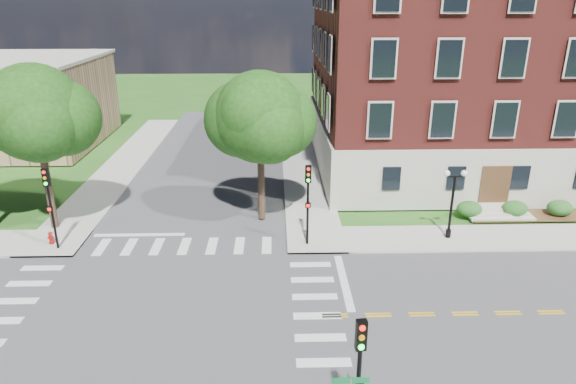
{
  "coord_description": "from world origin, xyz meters",
  "views": [
    {
      "loc": [
        5.34,
        -19.78,
        13.59
      ],
      "look_at": [
        6.06,
        7.57,
        3.2
      ],
      "focal_mm": 32.0,
      "sensor_mm": 36.0,
      "label": 1
    }
  ],
  "objects_px": {
    "traffic_signal_ne": "(308,195)",
    "traffic_signal_nw": "(49,198)",
    "fire_hydrant": "(51,238)",
    "twin_lamp_west": "(452,200)",
    "traffic_signal_se": "(359,370)"
  },
  "relations": [
    {
      "from": "traffic_signal_se",
      "to": "traffic_signal_nw",
      "type": "relative_size",
      "value": 1.0
    },
    {
      "from": "traffic_signal_se",
      "to": "traffic_signal_nw",
      "type": "xyz_separation_m",
      "value": [
        -14.98,
        14.38,
        0.0
      ]
    },
    {
      "from": "traffic_signal_se",
      "to": "traffic_signal_nw",
      "type": "height_order",
      "value": "same"
    },
    {
      "from": "fire_hydrant",
      "to": "twin_lamp_west",
      "type": "bearing_deg",
      "value": 0.55
    },
    {
      "from": "traffic_signal_ne",
      "to": "fire_hydrant",
      "type": "relative_size",
      "value": 6.4
    },
    {
      "from": "traffic_signal_nw",
      "to": "fire_hydrant",
      "type": "height_order",
      "value": "traffic_signal_nw"
    },
    {
      "from": "twin_lamp_west",
      "to": "fire_hydrant",
      "type": "distance_m",
      "value": 23.56
    },
    {
      "from": "traffic_signal_ne",
      "to": "traffic_signal_nw",
      "type": "distance_m",
      "value": 14.36
    },
    {
      "from": "twin_lamp_west",
      "to": "fire_hydrant",
      "type": "height_order",
      "value": "twin_lamp_west"
    },
    {
      "from": "traffic_signal_nw",
      "to": "twin_lamp_west",
      "type": "height_order",
      "value": "traffic_signal_nw"
    },
    {
      "from": "twin_lamp_west",
      "to": "fire_hydrant",
      "type": "relative_size",
      "value": 5.64
    },
    {
      "from": "traffic_signal_nw",
      "to": "fire_hydrant",
      "type": "xyz_separation_m",
      "value": [
        -0.59,
        0.61,
        -2.72
      ]
    },
    {
      "from": "traffic_signal_se",
      "to": "traffic_signal_ne",
      "type": "distance_m",
      "value": 14.57
    },
    {
      "from": "traffic_signal_se",
      "to": "traffic_signal_ne",
      "type": "xyz_separation_m",
      "value": [
        -0.62,
        14.55,
        0.0
      ]
    },
    {
      "from": "traffic_signal_ne",
      "to": "twin_lamp_west",
      "type": "xyz_separation_m",
      "value": [
        8.51,
        0.66,
        -0.66
      ]
    }
  ]
}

